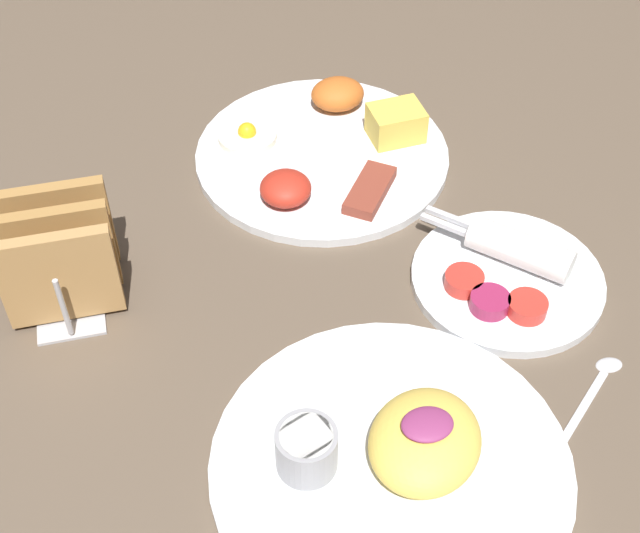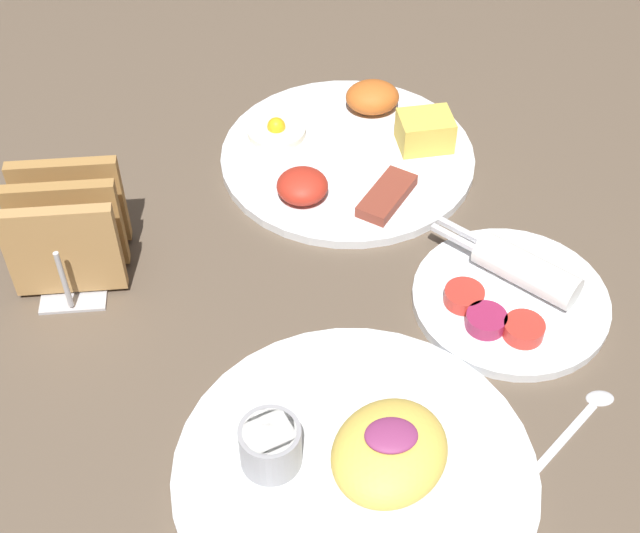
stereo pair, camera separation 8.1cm
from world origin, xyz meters
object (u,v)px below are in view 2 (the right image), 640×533
(plate_breakfast, at_px, (352,151))
(plate_condiments, at_px, (511,295))
(toast_rack, at_px, (68,230))
(plate_foreground, at_px, (357,464))

(plate_breakfast, bearing_deg, plate_condiments, -61.35)
(plate_condiments, relative_size, toast_rack, 1.56)
(plate_foreground, xyz_separation_m, toast_rack, (-0.24, 0.25, 0.03))
(plate_condiments, bearing_deg, plate_foreground, -134.50)
(plate_condiments, height_order, toast_rack, toast_rack)
(toast_rack, bearing_deg, plate_breakfast, 26.23)
(plate_condiments, distance_m, toast_rack, 0.41)
(plate_breakfast, height_order, plate_condiments, plate_breakfast)
(plate_breakfast, xyz_separation_m, plate_condiments, (0.12, -0.22, -0.00))
(plate_foreground, bearing_deg, toast_rack, 133.84)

